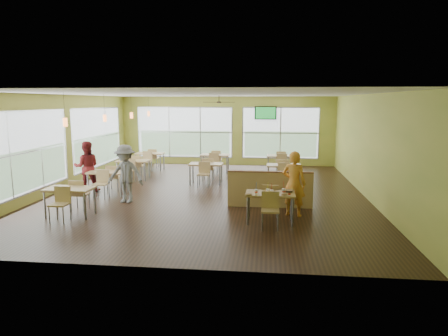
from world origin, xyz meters
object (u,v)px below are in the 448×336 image
Objects in this scene: main_table at (270,197)px; food_basket at (289,191)px; half_wall_divider at (270,189)px; man_plaid at (294,184)px.

food_basket is (0.45, 0.13, 0.15)m from main_table.
man_plaid is at bearing -52.58° from half_wall_divider.
main_table is at bearing -163.78° from food_basket.
man_plaid is at bearing 46.98° from main_table.
main_table is 1.45m from half_wall_divider.
half_wall_divider is 10.41× the size of food_basket.
main_table is 0.89× the size of man_plaid.
main_table is 0.49m from food_basket.
man_plaid reaches higher than main_table.
main_table is 0.92m from man_plaid.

